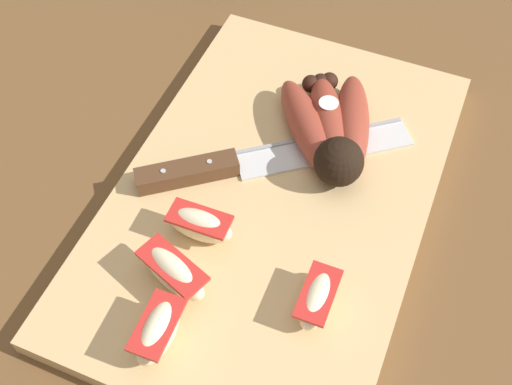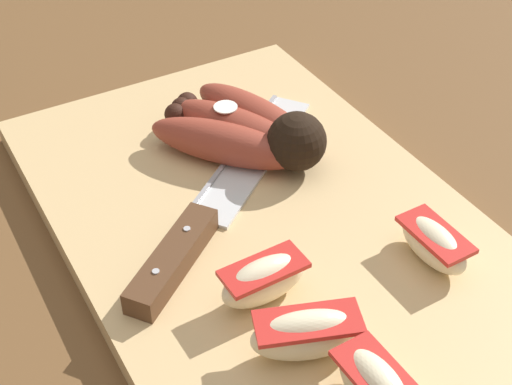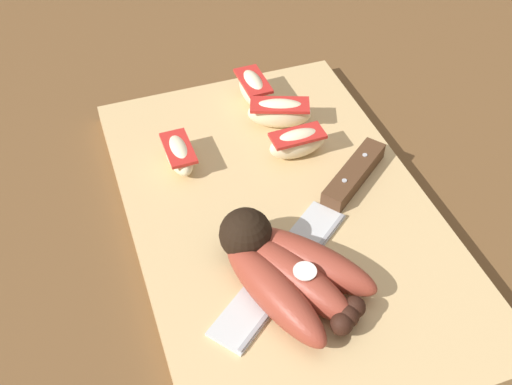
# 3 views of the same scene
# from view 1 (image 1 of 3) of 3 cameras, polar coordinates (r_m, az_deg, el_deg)

# --- Properties ---
(ground_plane) EXTENTS (6.00, 6.00, 0.00)m
(ground_plane) POSITION_cam_1_polar(r_m,az_deg,el_deg) (0.64, 1.64, -1.85)
(ground_plane) COLOR brown
(cutting_board) EXTENTS (0.45, 0.29, 0.02)m
(cutting_board) POSITION_cam_1_polar(r_m,az_deg,el_deg) (0.63, 1.53, -0.51)
(cutting_board) COLOR tan
(cutting_board) RESTS_ON ground_plane
(banana_bunch) EXTENTS (0.15, 0.13, 0.05)m
(banana_bunch) POSITION_cam_1_polar(r_m,az_deg,el_deg) (0.65, 6.55, 5.49)
(banana_bunch) COLOR black
(banana_bunch) RESTS_ON cutting_board
(chefs_knife) EXTENTS (0.19, 0.24, 0.02)m
(chefs_knife) POSITION_cam_1_polar(r_m,az_deg,el_deg) (0.64, -1.79, 2.56)
(chefs_knife) COLOR silver
(chefs_knife) RESTS_ON cutting_board
(apple_wedge_near) EXTENTS (0.03, 0.06, 0.03)m
(apple_wedge_near) POSITION_cam_1_polar(r_m,az_deg,el_deg) (0.58, -4.94, -2.84)
(apple_wedge_near) COLOR beige
(apple_wedge_near) RESTS_ON cutting_board
(apple_wedge_middle) EXTENTS (0.06, 0.03, 0.03)m
(apple_wedge_middle) POSITION_cam_1_polar(r_m,az_deg,el_deg) (0.55, 5.41, -9.18)
(apple_wedge_middle) COLOR beige
(apple_wedge_middle) RESTS_ON cutting_board
(apple_wedge_far) EXTENTS (0.06, 0.03, 0.04)m
(apple_wedge_far) POSITION_cam_1_polar(r_m,az_deg,el_deg) (0.54, -8.55, -11.84)
(apple_wedge_far) COLOR beige
(apple_wedge_far) RESTS_ON cutting_board
(apple_wedge_extra) EXTENTS (0.05, 0.08, 0.04)m
(apple_wedge_extra) POSITION_cam_1_polar(r_m,az_deg,el_deg) (0.56, -7.26, -6.93)
(apple_wedge_extra) COLOR beige
(apple_wedge_extra) RESTS_ON cutting_board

